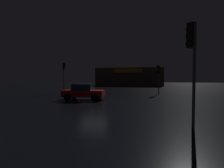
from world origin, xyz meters
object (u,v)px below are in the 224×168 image
(traffic_signal_main, at_px, (192,50))
(traffic_signal_cross_left, at_px, (64,71))
(car_near, at_px, (84,92))
(store_building, at_px, (130,77))
(traffic_signal_cross_right, at_px, (158,73))

(traffic_signal_main, distance_m, traffic_signal_cross_left, 18.94)
(traffic_signal_cross_left, height_order, car_near, traffic_signal_cross_left)
(traffic_signal_main, bearing_deg, traffic_signal_cross_left, 133.58)
(store_building, height_order, traffic_signal_cross_right, store_building)
(traffic_signal_cross_right, xyz_separation_m, car_near, (-7.27, -6.90, -1.91))
(traffic_signal_main, bearing_deg, traffic_signal_cross_right, 92.04)
(traffic_signal_main, bearing_deg, car_near, 135.82)
(traffic_signal_main, relative_size, traffic_signal_cross_right, 1.21)
(traffic_signal_cross_left, distance_m, traffic_signal_cross_right, 12.57)
(store_building, height_order, car_near, store_building)
(traffic_signal_cross_left, xyz_separation_m, traffic_signal_cross_right, (12.54, 0.75, -0.35))
(store_building, xyz_separation_m, traffic_signal_cross_right, (6.02, -23.92, 0.39))
(traffic_signal_cross_left, xyz_separation_m, car_near, (5.27, -6.15, -2.26))
(car_near, bearing_deg, store_building, 87.68)
(traffic_signal_main, height_order, traffic_signal_cross_left, traffic_signal_main)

